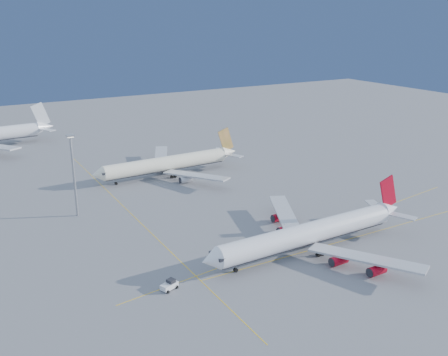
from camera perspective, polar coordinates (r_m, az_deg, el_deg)
ground at (r=142.88m, az=9.16°, el=-5.16°), size 500.00×500.00×0.00m
taxiway_lines at (r=139.60m, az=2.78°, el=-5.50°), size 118.86×140.00×0.02m
airliner_virgin at (r=126.07m, az=10.05°, el=-6.17°), size 61.84×55.65×15.28m
airliner_etihad at (r=182.96m, az=-6.25°, el=1.70°), size 57.80×53.44×15.10m
pushback_tug at (r=109.57m, az=-6.24°, el=-12.05°), size 4.19×3.29×2.12m
light_mast at (r=147.92m, az=-16.85°, el=1.01°), size 2.10×2.10×24.32m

